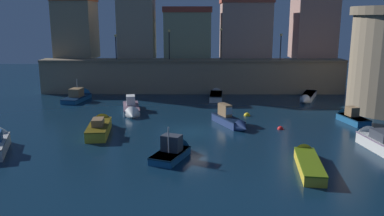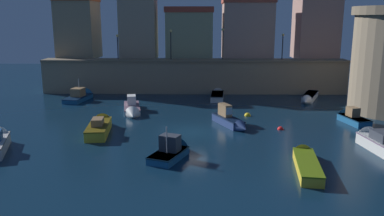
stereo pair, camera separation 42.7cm
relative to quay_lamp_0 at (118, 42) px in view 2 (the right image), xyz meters
name	(u,v)px [view 2 (the right image)]	position (x,y,z in m)	size (l,w,h in m)	color
ground_plane	(191,132)	(9.34, -17.43, -6.17)	(97.51, 97.51, 0.00)	#0C2338
quay_wall	(194,76)	(9.34, 0.00, -4.09)	(36.97, 2.66, 4.13)	gray
old_town_backdrop	(205,26)	(10.68, 3.54, 1.87)	(35.84, 5.50, 9.58)	gray
quay_lamp_0	(118,42)	(0.00, 0.00, 0.00)	(0.32, 0.32, 3.01)	black
quay_lamp_1	(171,40)	(6.48, 0.00, 0.33)	(0.32, 0.32, 3.57)	black
quay_lamp_2	(223,39)	(12.76, 0.00, 0.42)	(0.32, 0.32, 3.73)	black
quay_lamp_3	(283,42)	(20.00, 0.00, 0.06)	(0.32, 0.32, 3.11)	black
moored_boat_0	(218,95)	(12.08, -3.27, -5.82)	(1.75, 5.46, 1.28)	silver
moored_boat_2	(82,96)	(-3.49, -4.23, -5.77)	(2.52, 5.63, 3.00)	#195689
moored_boat_3	(100,125)	(1.87, -17.38, -5.68)	(2.14, 6.19, 1.69)	gold
moored_boat_4	(230,120)	(12.64, -15.59, -5.66)	(3.12, 5.10, 1.91)	navy
moored_boat_5	(305,161)	(16.61, -24.93, -5.81)	(2.07, 6.47, 1.19)	gold
moored_boat_6	(173,150)	(8.22, -23.23, -5.74)	(2.98, 4.37, 2.75)	#195689
moored_boat_7	(350,117)	(23.40, -13.98, -5.76)	(2.21, 4.31, 1.75)	#195689
moored_boat_8	(378,142)	(22.64, -21.43, -5.64)	(2.47, 6.25, 2.66)	silver
moored_boat_9	(132,109)	(3.42, -11.02, -5.77)	(2.55, 6.11, 1.89)	white
moored_boat_11	(309,97)	(22.29, -4.63, -5.82)	(3.52, 6.06, 1.12)	white
mooring_buoy_0	(280,129)	(16.73, -16.61, -6.17)	(0.52, 0.52, 0.52)	red
mooring_buoy_1	(247,116)	(14.54, -11.97, -6.17)	(0.60, 0.60, 0.60)	yellow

